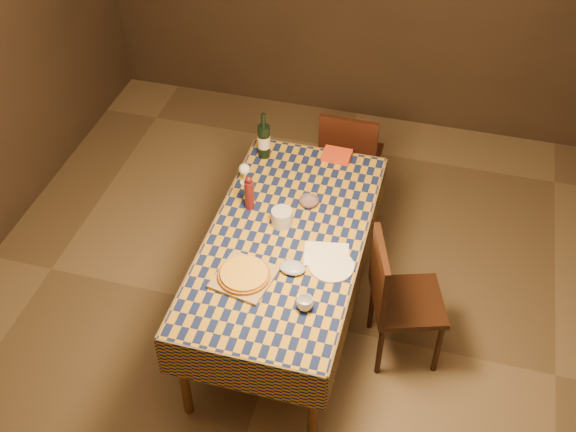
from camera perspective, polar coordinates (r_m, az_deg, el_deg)
The scene contains 16 objects.
room at distance 3.96m, azimuth -0.19°, elevation 4.30°, with size 5.00×5.10×2.70m.
dining_table at distance 4.40m, azimuth -0.17°, elevation -2.40°, with size 0.94×1.84×0.77m.
cutting_board at distance 4.12m, azimuth -3.47°, elevation -4.86°, with size 0.31×0.31×0.02m, color #A0814B.
pizza at distance 4.10m, azimuth -3.49°, elevation -4.63°, with size 0.38×0.38×0.03m.
pepper_mill at distance 4.48m, azimuth -3.09°, elevation 1.81°, with size 0.07×0.07×0.25m.
bowl at distance 4.55m, azimuth 1.67°, elevation 1.12°, with size 0.13×0.13×0.04m, color #664D56.
wine_glass at distance 4.67m, azimuth -3.47°, elevation 3.66°, with size 0.07×0.07×0.15m.
wine_bottle at distance 4.87m, azimuth -1.92°, elevation 5.99°, with size 0.10×0.10×0.34m.
deli_tub at distance 4.40m, azimuth -0.49°, elevation -0.12°, with size 0.13×0.13×0.11m, color #B7BBBE.
takeout_container at distance 4.92m, azimuth 3.89°, elevation 4.80°, with size 0.19×0.13×0.05m, color red.
white_plate at distance 4.18m, azimuth 3.46°, elevation -3.98°, with size 0.26×0.26×0.02m, color white.
tumbler at distance 3.95m, azimuth 1.34°, elevation -6.92°, with size 0.09×0.09×0.07m, color silver.
flour_patch at distance 4.25m, azimuth 3.04°, elevation -3.04°, with size 0.26×0.20×0.00m, color white.
flour_bag at distance 4.14m, azimuth 0.36°, elevation -4.11°, with size 0.16×0.12×0.05m, color #95A2BE.
chair_far at distance 5.36m, azimuth 4.88°, elevation 4.73°, with size 0.43×0.43×0.93m.
chair_right at distance 4.41m, azimuth 8.50°, elevation -6.16°, with size 0.54×0.53×0.93m.
Camera 1 is at (0.82, -2.99, 3.82)m, focal length 45.00 mm.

